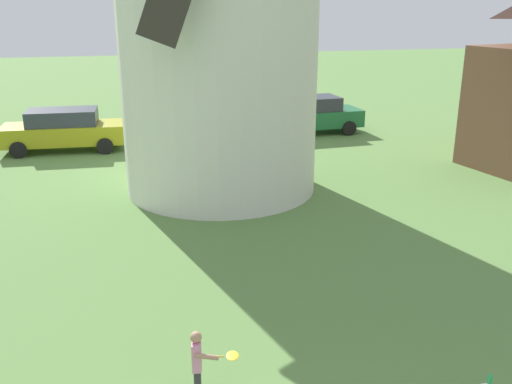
{
  "coord_description": "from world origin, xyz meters",
  "views": [
    {
      "loc": [
        -2.2,
        -3.31,
        5.34
      ],
      "look_at": [
        -0.5,
        3.58,
        2.96
      ],
      "focal_mm": 39.75,
      "sensor_mm": 36.0,
      "label": 1
    }
  ],
  "objects_px": {
    "player_far": "(199,361)",
    "parked_car_green": "(308,114)",
    "parked_car_silver": "(193,123)",
    "parked_car_mustard": "(64,129)"
  },
  "relations": [
    {
      "from": "player_far",
      "to": "parked_car_mustard",
      "type": "relative_size",
      "value": 0.24
    },
    {
      "from": "player_far",
      "to": "parked_car_green",
      "type": "bearing_deg",
      "value": 66.14
    },
    {
      "from": "player_far",
      "to": "parked_car_green",
      "type": "xyz_separation_m",
      "value": [
        7.06,
        15.96,
        0.2
      ]
    },
    {
      "from": "parked_car_silver",
      "to": "parked_car_mustard",
      "type": "bearing_deg",
      "value": -179.61
    },
    {
      "from": "player_far",
      "to": "parked_car_green",
      "type": "relative_size",
      "value": 0.24
    },
    {
      "from": "player_far",
      "to": "parked_car_silver",
      "type": "relative_size",
      "value": 0.26
    },
    {
      "from": "parked_car_green",
      "to": "parked_car_silver",
      "type": "bearing_deg",
      "value": -173.35
    },
    {
      "from": "parked_car_silver",
      "to": "parked_car_green",
      "type": "xyz_separation_m",
      "value": [
        5.02,
        0.59,
        0.0
      ]
    },
    {
      "from": "player_far",
      "to": "parked_car_green",
      "type": "height_order",
      "value": "parked_car_green"
    },
    {
      "from": "parked_car_silver",
      "to": "parked_car_green",
      "type": "relative_size",
      "value": 0.9
    }
  ]
}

